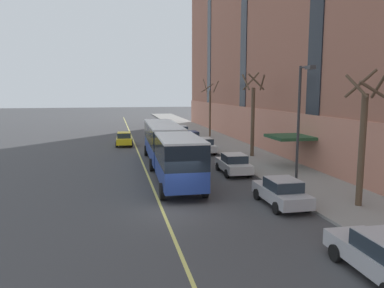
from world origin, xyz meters
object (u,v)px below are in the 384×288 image
at_px(street_tree_mid_block, 363,138).
at_px(street_tree_far_uptown, 253,114).
at_px(parked_car_silver_5, 181,131).
at_px(street_tree_far_downtown, 210,109).
at_px(parked_car_white_0, 234,164).
at_px(taxi_cab, 124,139).
at_px(street_lamp, 300,118).
at_px(parked_car_white_6, 203,145).
at_px(parked_car_navy_4, 191,138).
at_px(parked_car_silver_1, 282,192).
at_px(city_bus, 168,146).

distance_m(street_tree_mid_block, street_tree_far_uptown, 15.94).
bearing_deg(parked_car_silver_5, street_tree_far_downtown, -16.37).
height_order(parked_car_silver_5, street_tree_far_uptown, street_tree_far_uptown).
relative_size(parked_car_white_0, taxi_cab, 0.96).
height_order(street_tree_mid_block, street_tree_far_uptown, street_tree_far_uptown).
distance_m(street_tree_far_downtown, street_lamp, 29.29).
bearing_deg(parked_car_white_6, parked_car_navy_4, 89.62).
relative_size(parked_car_silver_5, street_lamp, 0.62).
height_order(taxi_cab, street_lamp, street_lamp).
bearing_deg(taxi_cab, parked_car_white_0, -65.47).
bearing_deg(street_lamp, parked_car_navy_4, 94.32).
bearing_deg(street_tree_mid_block, parked_car_silver_1, 162.91).
height_order(taxi_cab, street_tree_far_downtown, street_tree_far_downtown).
bearing_deg(parked_car_white_0, street_lamp, -74.91).
xyz_separation_m(parked_car_navy_4, taxi_cab, (-7.79, 0.45, -0.00)).
height_order(parked_car_silver_1, street_tree_mid_block, street_tree_mid_block).
bearing_deg(taxi_cab, street_lamp, -68.04).
bearing_deg(street_tree_far_uptown, parked_car_white_6, 138.29).
bearing_deg(parked_car_silver_5, parked_car_white_0, -90.37).
height_order(parked_car_silver_1, street_tree_far_downtown, street_tree_far_downtown).
height_order(parked_car_white_6, taxi_cab, same).
relative_size(parked_car_silver_1, street_lamp, 0.57).
relative_size(city_bus, street_lamp, 2.44).
relative_size(parked_car_navy_4, parked_car_silver_5, 1.02).
bearing_deg(parked_car_silver_1, street_tree_far_uptown, 75.07).
height_order(parked_car_silver_1, parked_car_white_6, same).
relative_size(city_bus, parked_car_white_6, 3.96).
relative_size(parked_car_white_6, street_tree_mid_block, 0.64).
relative_size(parked_car_silver_5, street_tree_far_downtown, 0.61).
xyz_separation_m(parked_car_silver_1, parked_car_white_6, (-0.03, 18.25, 0.00)).
distance_m(taxi_cab, street_lamp, 25.80).
distance_m(parked_car_silver_1, taxi_cab, 26.36).
bearing_deg(city_bus, street_tree_far_uptown, 27.19).
height_order(parked_car_silver_1, street_tree_far_uptown, street_tree_far_uptown).
xyz_separation_m(street_tree_mid_block, street_tree_far_uptown, (-0.01, 15.94, 0.33)).
height_order(parked_car_white_6, street_tree_far_downtown, street_tree_far_downtown).
xyz_separation_m(parked_car_silver_1, street_tree_far_downtown, (3.92, 30.73, 3.09)).
xyz_separation_m(street_tree_far_uptown, street_lamp, (-2.16, -13.19, 0.58)).
relative_size(parked_car_white_0, street_tree_far_downtown, 0.56).
bearing_deg(parked_car_silver_5, street_tree_far_uptown, -77.45).
bearing_deg(parked_car_silver_1, parked_car_white_6, 90.08).
distance_m(parked_car_navy_4, street_tree_mid_block, 26.41).
bearing_deg(parked_car_white_6, taxi_cab, 138.14).
height_order(parked_car_navy_4, taxi_cab, same).
bearing_deg(parked_car_white_0, street_tree_far_downtown, 80.00).
bearing_deg(parked_car_navy_4, city_bus, -108.44).
relative_size(city_bus, parked_car_white_0, 4.26).
relative_size(city_bus, parked_car_silver_1, 4.31).
bearing_deg(street_lamp, street_tree_far_downtown, 85.78).
relative_size(parked_car_white_0, street_tree_far_uptown, 0.55).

